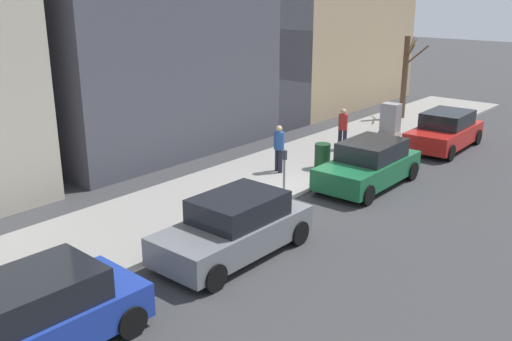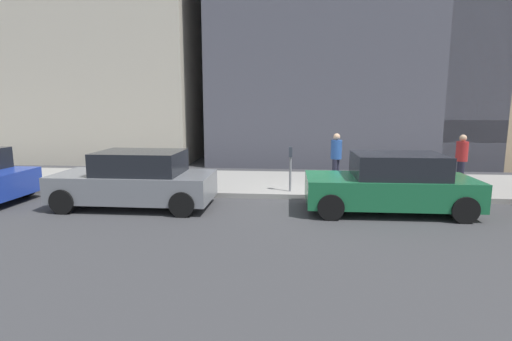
# 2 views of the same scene
# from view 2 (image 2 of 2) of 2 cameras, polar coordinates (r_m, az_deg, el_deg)

# --- Properties ---
(ground_plane) EXTENTS (120.00, 120.00, 0.00)m
(ground_plane) POSITION_cam_2_polar(r_m,az_deg,el_deg) (11.77, 9.92, -4.22)
(ground_plane) COLOR #38383A
(sidewalk) EXTENTS (4.00, 36.00, 0.15)m
(sidewalk) POSITION_cam_2_polar(r_m,az_deg,el_deg) (13.70, 9.29, -1.93)
(sidewalk) COLOR gray
(sidewalk) RESTS_ON ground
(parked_car_green) EXTENTS (1.97, 4.22, 1.52)m
(parked_car_green) POSITION_cam_2_polar(r_m,az_deg,el_deg) (10.79, 18.73, -1.85)
(parked_car_green) COLOR #196038
(parked_car_green) RESTS_ON ground
(parked_car_grey) EXTENTS (1.92, 4.20, 1.52)m
(parked_car_grey) POSITION_cam_2_polar(r_m,az_deg,el_deg) (11.21, -16.76, -1.33)
(parked_car_grey) COLOR slate
(parked_car_grey) RESTS_ON ground
(parking_meter) EXTENTS (0.14, 0.10, 1.35)m
(parking_meter) POSITION_cam_2_polar(r_m,az_deg,el_deg) (11.99, 4.94, 0.90)
(parking_meter) COLOR slate
(parking_meter) RESTS_ON sidewalk
(trash_bin) EXTENTS (0.56, 0.56, 0.90)m
(trash_bin) POSITION_cam_2_polar(r_m,az_deg,el_deg) (12.79, 17.69, -0.69)
(trash_bin) COLOR #14381E
(trash_bin) RESTS_ON sidewalk
(pedestrian_near_meter) EXTENTS (0.40, 0.36, 1.66)m
(pedestrian_near_meter) POSITION_cam_2_polar(r_m,az_deg,el_deg) (14.22, 27.29, 1.67)
(pedestrian_near_meter) COLOR #1E1E2D
(pedestrian_near_meter) RESTS_ON sidewalk
(pedestrian_midblock) EXTENTS (0.38, 0.36, 1.66)m
(pedestrian_midblock) POSITION_cam_2_polar(r_m,az_deg,el_deg) (13.42, 11.38, 2.14)
(pedestrian_midblock) COLOR #1E1E2D
(pedestrian_midblock) RESTS_ON sidewalk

